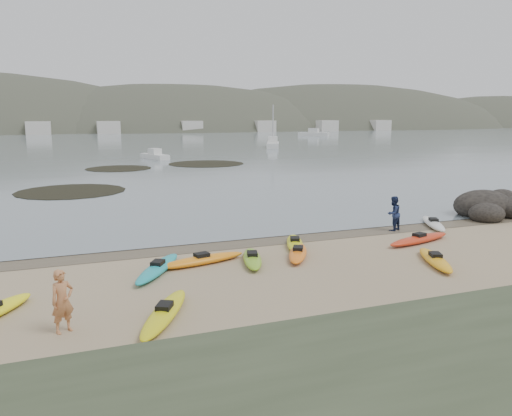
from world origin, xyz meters
name	(u,v)px	position (x,y,z in m)	size (l,w,h in m)	color
ground	(256,239)	(0.00, 0.00, 0.00)	(600.00, 600.00, 0.00)	tan
wet_sand	(258,240)	(0.00, -0.30, 0.00)	(60.00, 60.00, 0.00)	brown
water	(81,125)	(0.00, 300.00, 0.01)	(1200.00, 1200.00, 0.00)	slate
kayaks	(264,263)	(-1.29, -4.36, 0.17)	(22.54, 10.76, 0.34)	teal
person_west	(62,301)	(-8.51, -7.84, 0.88)	(0.64, 0.42, 1.75)	#C47D4E
person_east	(393,214)	(7.15, -0.80, 0.89)	(0.86, 0.67, 1.77)	navy
rock_cluster	(494,211)	(15.15, 0.49, 0.24)	(5.31, 3.91, 1.81)	black
kelp_mats	(149,172)	(-0.42, 30.28, 0.03)	(24.12, 26.51, 0.04)	black
moored_boats	(148,141)	(7.59, 83.68, 0.55)	(103.82, 67.06, 1.20)	silver
far_hills	(184,166)	(39.38, 193.97, -15.93)	(550.00, 135.00, 80.00)	#384235
far_town	(114,128)	(6.00, 145.00, 2.00)	(199.00, 5.00, 4.00)	beige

